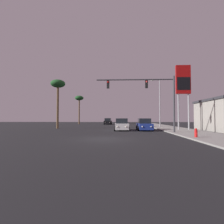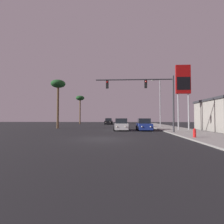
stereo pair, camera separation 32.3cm
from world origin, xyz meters
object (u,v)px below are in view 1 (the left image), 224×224
at_px(car_white, 122,125).
at_px(fire_hydrant, 196,133).
at_px(traffic_light_mast, 150,92).
at_px(street_lamp, 159,100).
at_px(palm_tree_far, 79,99).
at_px(palm_tree_near, 58,86).
at_px(car_blue, 144,125).
at_px(car_black, 108,122).
at_px(gas_station_sign, 183,83).

xyz_separation_m(car_white, fire_hydrant, (6.15, -9.55, -0.27)).
relative_size(traffic_light_mast, street_lamp, 1.01).
xyz_separation_m(traffic_light_mast, fire_hydrant, (2.86, -5.28, -4.33)).
height_order(traffic_light_mast, fire_hydrant, traffic_light_mast).
bearing_deg(palm_tree_far, palm_tree_near, -86.99).
distance_m(car_white, street_lamp, 12.19).
bearing_deg(street_lamp, car_white, -129.51).
bearing_deg(traffic_light_mast, car_white, 127.66).
distance_m(traffic_light_mast, street_lamp, 13.64).
relative_size(car_white, traffic_light_mast, 0.48).
distance_m(car_blue, palm_tree_far, 28.78).
distance_m(car_black, street_lamp, 17.81).
bearing_deg(car_white, palm_tree_near, -21.47).
relative_size(car_white, palm_tree_far, 0.54).
height_order(traffic_light_mast, palm_tree_near, palm_tree_near).
height_order(car_blue, fire_hydrant, car_blue).
distance_m(fire_hydrant, palm_tree_far, 38.45).
bearing_deg(fire_hydrant, traffic_light_mast, 118.42).
relative_size(car_blue, palm_tree_far, 0.54).
relative_size(car_white, fire_hydrant, 5.69).
xyz_separation_m(car_blue, gas_station_sign, (5.42, -0.01, 5.86)).
bearing_deg(palm_tree_far, car_blue, -58.23).
bearing_deg(street_lamp, car_blue, -114.87).
xyz_separation_m(palm_tree_far, palm_tree_near, (1.05, -20.00, 0.11)).
distance_m(street_lamp, palm_tree_far, 24.26).
height_order(street_lamp, palm_tree_far, street_lamp).
height_order(car_blue, palm_tree_far, palm_tree_far).
distance_m(car_black, palm_tree_far, 10.40).
bearing_deg(traffic_light_mast, palm_tree_near, 149.36).
bearing_deg(fire_hydrant, gas_station_sign, 75.58).
xyz_separation_m(car_white, street_lamp, (7.24, 8.78, 4.36)).
height_order(car_black, traffic_light_mast, traffic_light_mast).
height_order(car_white, traffic_light_mast, traffic_light_mast).
xyz_separation_m(car_black, palm_tree_near, (-7.16, -18.45, 6.29)).
distance_m(car_black, car_blue, 23.30).
distance_m(gas_station_sign, palm_tree_far, 31.32).
bearing_deg(car_blue, car_white, 0.89).
distance_m(car_white, gas_station_sign, 10.42).
height_order(car_blue, street_lamp, street_lamp).
relative_size(fire_hydrant, palm_tree_near, 0.09).
xyz_separation_m(car_white, palm_tree_near, (-10.56, 3.94, 6.29)).
distance_m(car_blue, traffic_light_mast, 5.92).
bearing_deg(gas_station_sign, palm_tree_far, 130.22).
height_order(car_black, gas_station_sign, gas_station_sign).
bearing_deg(fire_hydrant, car_white, 122.79).
height_order(car_white, palm_tree_far, palm_tree_far).
bearing_deg(street_lamp, car_black, 128.04).
distance_m(car_blue, fire_hydrant, 10.04).
bearing_deg(gas_station_sign, car_blue, 179.85).
xyz_separation_m(car_black, car_blue, (6.59, -22.34, 0.00)).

